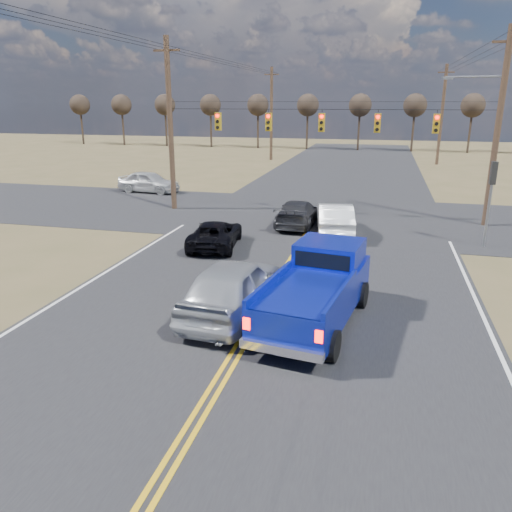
% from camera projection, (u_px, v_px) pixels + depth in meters
% --- Properties ---
extents(ground, '(160.00, 160.00, 0.00)m').
position_uv_depth(ground, '(226.00, 372.00, 12.38)').
color(ground, brown).
rests_on(ground, ground).
extents(road_main, '(14.00, 120.00, 0.02)m').
position_uv_depth(road_main, '(295.00, 256.00, 21.64)').
color(road_main, '#28282B').
rests_on(road_main, ground).
extents(road_cross, '(120.00, 12.00, 0.02)m').
position_uv_depth(road_cross, '(318.00, 216.00, 29.05)').
color(road_cross, '#28282B').
rests_on(road_cross, ground).
extents(signal_gantry, '(19.60, 4.83, 10.00)m').
position_uv_depth(signal_gantry, '(330.00, 127.00, 27.23)').
color(signal_gantry, '#473323').
rests_on(signal_gantry, ground).
extents(utility_poles, '(19.60, 58.32, 10.00)m').
position_uv_depth(utility_poles, '(319.00, 125.00, 26.57)').
color(utility_poles, '#473323').
rests_on(utility_poles, ground).
extents(treeline, '(87.00, 117.80, 7.40)m').
position_uv_depth(treeline, '(337.00, 112.00, 35.65)').
color(treeline, '#33261C').
rests_on(treeline, ground).
extents(pickup_truck, '(3.05, 6.15, 2.21)m').
position_uv_depth(pickup_truck, '(317.00, 289.00, 14.86)').
color(pickup_truck, black).
rests_on(pickup_truck, ground).
extents(silver_suv, '(2.51, 5.46, 1.81)m').
position_uv_depth(silver_suv, '(234.00, 287.00, 15.51)').
color(silver_suv, '#B4B8BD').
rests_on(silver_suv, ground).
extents(black_suv, '(2.58, 4.60, 1.21)m').
position_uv_depth(black_suv, '(215.00, 234.00, 22.86)').
color(black_suv, black).
rests_on(black_suv, ground).
extents(white_car_queue, '(2.38, 4.97, 1.57)m').
position_uv_depth(white_car_queue, '(335.00, 219.00, 25.02)').
color(white_car_queue, white).
rests_on(white_car_queue, ground).
extents(dgrey_car_queue, '(1.98, 4.75, 1.37)m').
position_uv_depth(dgrey_car_queue, '(298.00, 213.00, 26.72)').
color(dgrey_car_queue, '#2E2E32').
rests_on(dgrey_car_queue, ground).
extents(cross_car_west, '(2.37, 4.75, 1.56)m').
position_uv_depth(cross_car_west, '(149.00, 182.00, 36.50)').
color(cross_car_west, silver).
rests_on(cross_car_west, ground).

